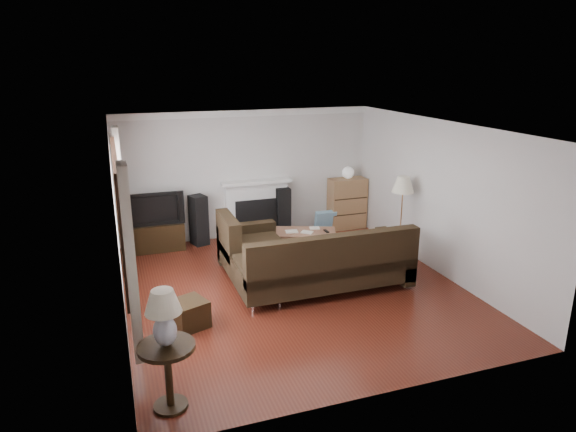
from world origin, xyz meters
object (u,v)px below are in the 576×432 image
object	(u,v)px
floor_lamp	(401,218)
sectional_sofa	(323,260)
bookshelf	(347,203)
side_table	(169,376)
coffee_table	(305,242)
tv_stand	(156,237)

from	to	relation	value
floor_lamp	sectional_sofa	bearing A→B (deg)	-156.96
bookshelf	sectional_sofa	bearing A→B (deg)	-122.00
bookshelf	sectional_sofa	xyz separation A→B (m)	(-1.66, -2.66, -0.06)
bookshelf	sectional_sofa	distance (m)	3.13
bookshelf	side_table	world-z (taller)	bookshelf
coffee_table	side_table	bearing A→B (deg)	-107.58
floor_lamp	side_table	bearing A→B (deg)	-146.71
side_table	bookshelf	bearing A→B (deg)	48.35
tv_stand	floor_lamp	distance (m)	4.49
tv_stand	coffee_table	world-z (taller)	tv_stand
floor_lamp	coffee_table	bearing A→B (deg)	153.24
tv_stand	bookshelf	world-z (taller)	bookshelf
side_table	tv_stand	bearing A→B (deg)	86.24
sectional_sofa	coffee_table	size ratio (longest dim) A/B	2.66
bookshelf	floor_lamp	xyz separation A→B (m)	(0.14, -1.89, 0.21)
floor_lamp	tv_stand	bearing A→B (deg)	155.47
side_table	sectional_sofa	bearing A→B (deg)	39.28
tv_stand	sectional_sofa	bearing A→B (deg)	-49.12
tv_stand	floor_lamp	size ratio (longest dim) A/B	0.69
sectional_sofa	side_table	xyz separation A→B (m)	(-2.58, -2.11, -0.11)
bookshelf	tv_stand	bearing A→B (deg)	-179.42
tv_stand	coffee_table	xyz separation A→B (m)	(2.56, -1.09, -0.04)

